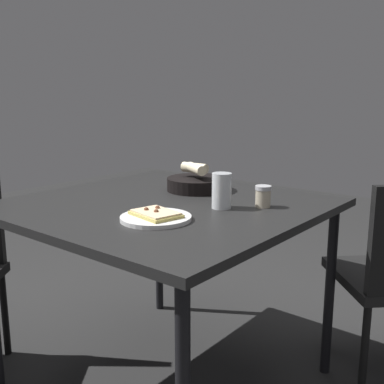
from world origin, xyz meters
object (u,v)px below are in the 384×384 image
Objects in this scene: beer_glass at (222,193)px; pepper_shaker at (263,198)px; bread_basket at (196,182)px; dining_table at (166,217)px; pizza_plate at (156,217)px.

beer_glass is 1.63× the size of pepper_shaker.
pepper_shaker is (-0.11, -0.11, -0.02)m from beer_glass.
dining_table is at bearing 100.22° from bread_basket.
dining_table is 4.25× the size of bread_basket.
beer_glass is (-0.26, 0.19, 0.02)m from bread_basket.
pepper_shaker is (-0.33, -0.17, 0.10)m from dining_table.
dining_table is 0.38m from pepper_shaker.
beer_glass is at bearing -165.48° from dining_table.
pepper_shaker is at bearing -115.56° from pizza_plate.
bread_basket reaches higher than pepper_shaker.
pizza_plate is at bearing 74.81° from beer_glass.
bread_basket is (0.04, -0.25, 0.10)m from dining_table.
dining_table is 0.27m from pizza_plate.
bread_basket reaches higher than pizza_plate.
beer_glass is at bearing 144.54° from bread_basket.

